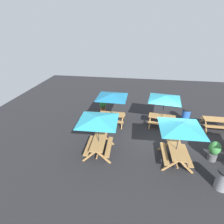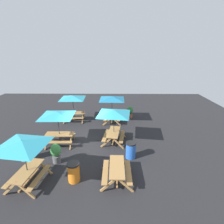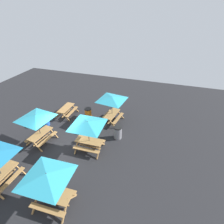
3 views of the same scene
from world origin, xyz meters
The scene contains 12 objects.
ground_plane centered at (0.00, 0.00, 0.00)m, with size 27.42×27.42×0.00m, color #232326.
picnic_table_0 centered at (3.61, -1.65, 1.99)m, with size 2.83×2.83×2.34m.
picnic_table_1 centered at (-3.85, 2.14, 1.99)m, with size 2.80×2.80×2.34m.
picnic_table_2 centered at (3.82, 1.68, 1.99)m, with size 2.83×2.83×2.34m.
picnic_table_3 centered at (-0.23, 1.74, 1.99)m, with size 2.83×2.83×2.34m.
picnic_table_4 centered at (0.12, -1.81, 1.99)m, with size 2.80×2.80×2.34m.
picnic_table_5 centered at (-3.52, -1.95, 0.56)m, with size 1.81×1.54×0.81m.
trash_bin_orange centered at (-3.63, 0.09, 0.49)m, with size 0.59×0.59×0.98m.
trash_bin_gray centered at (-1.95, 3.20, 0.49)m, with size 0.59×0.59×0.98m.
trash_bin_blue centered at (-1.70, -2.78, 0.49)m, with size 0.59×0.59×0.98m.
potted_plant_0 centered at (-2.19, 1.37, 0.63)m, with size 0.56×0.56×1.14m.
potted_plant_1 centered at (4.60, -3.29, 0.58)m, with size 0.55×0.55×1.07m.
Camera 2 is at (-10.39, -1.80, 5.95)m, focal length 28.00 mm.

